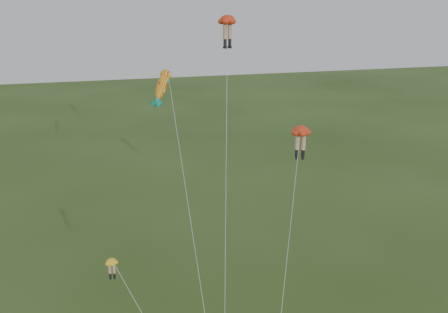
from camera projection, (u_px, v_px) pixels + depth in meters
name	position (u px, v px, depth m)	size (l,w,h in m)	color
legs_kite_red_high	(227.00, 26.00, 40.32)	(5.86, 15.09, 23.42)	red
legs_kite_red_mid	(300.00, 136.00, 38.95)	(7.42, 11.29, 15.13)	red
legs_kite_yellow	(115.00, 269.00, 34.37)	(4.43, 6.88, 7.33)	yellow
fish_kite	(163.00, 86.00, 37.86)	(2.22, 12.92, 19.66)	yellow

